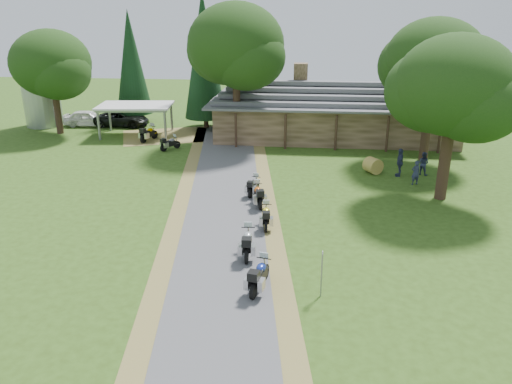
# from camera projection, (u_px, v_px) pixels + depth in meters

# --- Properties ---
(ground) EXTENTS (120.00, 120.00, 0.00)m
(ground) POSITION_uv_depth(u_px,v_px,m) (220.00, 262.00, 22.29)
(ground) COLOR #2D4914
(ground) RESTS_ON ground
(driveway) EXTENTS (51.95, 51.95, 0.00)m
(driveway) POSITION_uv_depth(u_px,v_px,m) (223.00, 225.00, 26.07)
(driveway) COLOR #4D4D50
(driveway) RESTS_ON ground
(lodge) EXTENTS (21.40, 9.40, 4.90)m
(lodge) POSITION_uv_depth(u_px,v_px,m) (334.00, 109.00, 43.27)
(lodge) COLOR brown
(lodge) RESTS_ON ground
(silo) EXTENTS (3.61, 3.61, 6.86)m
(silo) POSITION_uv_depth(u_px,v_px,m) (40.00, 90.00, 47.11)
(silo) COLOR gray
(silo) RESTS_ON ground
(carport) EXTENTS (6.74, 4.88, 2.73)m
(carport) POSITION_uv_depth(u_px,v_px,m) (136.00, 120.00, 44.21)
(carport) COLOR silver
(carport) RESTS_ON ground
(car_white_sedan) EXTENTS (2.90, 5.96, 1.93)m
(car_white_sedan) POSITION_uv_depth(u_px,v_px,m) (88.00, 116.00, 47.81)
(car_white_sedan) COLOR white
(car_white_sedan) RESTS_ON ground
(car_dark_suv) EXTENTS (2.38, 5.57, 2.13)m
(car_dark_suv) POSITION_uv_depth(u_px,v_px,m) (121.00, 115.00, 47.74)
(car_dark_suv) COLOR black
(car_dark_suv) RESTS_ON ground
(motorcycle_row_a) EXTENTS (1.03, 2.05, 1.34)m
(motorcycle_row_a) POSITION_uv_depth(u_px,v_px,m) (260.00, 274.00, 19.95)
(motorcycle_row_a) COLOR navy
(motorcycle_row_a) RESTS_ON ground
(motorcycle_row_b) EXTENTS (0.79, 2.06, 1.38)m
(motorcycle_row_b) POSITION_uv_depth(u_px,v_px,m) (247.00, 241.00, 22.70)
(motorcycle_row_b) COLOR #A8ACB0
(motorcycle_row_b) RESTS_ON ground
(motorcycle_row_c) EXTENTS (0.75, 1.87, 1.25)m
(motorcycle_row_c) POSITION_uv_depth(u_px,v_px,m) (266.00, 215.00, 25.75)
(motorcycle_row_c) COLOR yellow
(motorcycle_row_c) RESTS_ON ground
(motorcycle_row_d) EXTENTS (1.10, 2.05, 1.34)m
(motorcycle_row_d) POSITION_uv_depth(u_px,v_px,m) (258.00, 194.00, 28.55)
(motorcycle_row_d) COLOR #D35914
(motorcycle_row_d) RESTS_ON ground
(motorcycle_row_e) EXTENTS (0.87, 1.80, 1.18)m
(motorcycle_row_e) POSITION_uv_depth(u_px,v_px,m) (254.00, 185.00, 30.24)
(motorcycle_row_e) COLOR black
(motorcycle_row_e) RESTS_ON ground
(motorcycle_carport_a) EXTENTS (1.28, 2.18, 1.42)m
(motorcycle_carport_a) POSITION_uv_depth(u_px,v_px,m) (149.00, 133.00, 42.46)
(motorcycle_carport_a) COLOR #EEB900
(motorcycle_carport_a) RESTS_ON ground
(motorcycle_carport_b) EXTENTS (1.48, 1.70, 1.17)m
(motorcycle_carport_b) POSITION_uv_depth(u_px,v_px,m) (170.00, 143.00, 39.81)
(motorcycle_carport_b) COLOR slate
(motorcycle_carport_b) RESTS_ON ground
(person_a) EXTENTS (0.63, 0.54, 1.85)m
(person_a) POSITION_uv_depth(u_px,v_px,m) (416.00, 171.00, 31.82)
(person_a) COLOR #2E3455
(person_a) RESTS_ON ground
(person_b) EXTENTS (0.66, 0.60, 1.88)m
(person_b) POSITION_uv_depth(u_px,v_px,m) (423.00, 161.00, 33.69)
(person_b) COLOR #2E3455
(person_b) RESTS_ON ground
(person_c) EXTENTS (0.51, 0.67, 2.25)m
(person_c) POSITION_uv_depth(u_px,v_px,m) (400.00, 160.00, 33.37)
(person_c) COLOR #2E3455
(person_c) RESTS_ON ground
(hay_bale) EXTENTS (1.42, 1.39, 1.07)m
(hay_bale) POSITION_uv_depth(u_px,v_px,m) (373.00, 166.00, 34.18)
(hay_bale) COLOR olive
(hay_bale) RESTS_ON ground
(sign_post) EXTENTS (0.35, 0.06, 1.95)m
(sign_post) POSITION_uv_depth(u_px,v_px,m) (322.00, 274.00, 19.30)
(sign_post) COLOR gray
(sign_post) RESTS_ON ground
(oak_lodge_left) EXTENTS (7.63, 7.63, 12.94)m
(oak_lodge_left) POSITION_uv_depth(u_px,v_px,m) (236.00, 64.00, 39.69)
(oak_lodge_left) COLOR black
(oak_lodge_left) RESTS_ON ground
(oak_lodge_right) EXTENTS (6.95, 6.95, 11.68)m
(oak_lodge_right) POSITION_uv_depth(u_px,v_px,m) (432.00, 81.00, 35.32)
(oak_lodge_right) COLOR black
(oak_lodge_right) RESTS_ON ground
(oak_driveway) EXTENTS (6.65, 6.65, 10.76)m
(oak_driveway) POSITION_uv_depth(u_px,v_px,m) (452.00, 109.00, 27.92)
(oak_driveway) COLOR black
(oak_driveway) RESTS_ON ground
(oak_silo) EXTENTS (6.84, 6.84, 9.98)m
(oak_silo) POSITION_uv_depth(u_px,v_px,m) (53.00, 77.00, 43.58)
(oak_silo) COLOR black
(oak_silo) RESTS_ON ground
(cedar_near) EXTENTS (3.88, 3.88, 12.28)m
(cedar_near) POSITION_uv_depth(u_px,v_px,m) (204.00, 61.00, 45.32)
(cedar_near) COLOR black
(cedar_near) RESTS_ON ground
(cedar_far) EXTENTS (3.49, 3.49, 10.67)m
(cedar_far) POSITION_uv_depth(u_px,v_px,m) (132.00, 67.00, 47.97)
(cedar_far) COLOR black
(cedar_far) RESTS_ON ground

